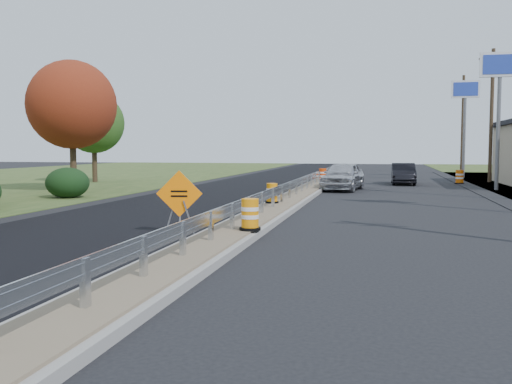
% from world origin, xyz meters
% --- Properties ---
extents(ground, '(140.00, 140.00, 0.00)m').
position_xyz_m(ground, '(0.00, 0.00, 0.00)').
color(ground, black).
rests_on(ground, ground).
extents(milled_overlay, '(7.20, 120.00, 0.01)m').
position_xyz_m(milled_overlay, '(-4.40, 10.00, 0.01)').
color(milled_overlay, black).
rests_on(milled_overlay, ground).
extents(median, '(1.60, 55.00, 0.23)m').
position_xyz_m(median, '(0.00, 8.00, 0.11)').
color(median, gray).
rests_on(median, ground).
extents(guardrail, '(0.10, 46.15, 0.72)m').
position_xyz_m(guardrail, '(0.00, 9.00, 0.73)').
color(guardrail, silver).
rests_on(guardrail, median).
extents(pylon_sign_mid, '(2.20, 0.30, 7.90)m').
position_xyz_m(pylon_sign_mid, '(10.50, 16.00, 6.48)').
color(pylon_sign_mid, slate).
rests_on(pylon_sign_mid, ground).
extents(pylon_sign_north, '(2.20, 0.30, 7.90)m').
position_xyz_m(pylon_sign_north, '(10.50, 30.00, 6.48)').
color(pylon_sign_north, slate).
rests_on(pylon_sign_north, ground).
extents(utility_pole_nmid, '(1.90, 0.26, 9.40)m').
position_xyz_m(utility_pole_nmid, '(11.50, 24.00, 4.93)').
color(utility_pole_nmid, '#473523').
rests_on(utility_pole_nmid, ground).
extents(utility_pole_north, '(1.90, 0.26, 9.40)m').
position_xyz_m(utility_pole_north, '(11.50, 39.00, 4.93)').
color(utility_pole_north, '#473523').
rests_on(utility_pole_north, ground).
extents(hedge_north, '(2.09, 2.09, 1.52)m').
position_xyz_m(hedge_north, '(-11.00, 6.00, 0.76)').
color(hedge_north, black).
rests_on(hedge_north, ground).
extents(tree_near_red, '(4.95, 4.95, 7.35)m').
position_xyz_m(tree_near_red, '(-13.00, 10.00, 4.86)').
color(tree_near_red, '#473523').
rests_on(tree_near_red, ground).
extents(tree_near_back, '(4.29, 4.29, 6.37)m').
position_xyz_m(tree_near_back, '(-16.00, 18.00, 4.21)').
color(tree_near_back, '#473523').
rests_on(tree_near_back, ground).
extents(caution_sign, '(1.31, 0.55, 1.82)m').
position_xyz_m(caution_sign, '(-1.59, -3.87, 0.46)').
color(caution_sign, white).
rests_on(caution_sign, ground).
extents(barrel_median_near, '(0.58, 0.58, 0.86)m').
position_xyz_m(barrel_median_near, '(0.55, -4.19, 0.64)').
color(barrel_median_near, black).
rests_on(barrel_median_near, median).
extents(barrel_median_mid, '(0.55, 0.55, 0.80)m').
position_xyz_m(barrel_median_mid, '(-0.31, 3.44, 0.62)').
color(barrel_median_mid, black).
rests_on(barrel_median_mid, median).
extents(barrel_median_far, '(0.60, 0.60, 0.88)m').
position_xyz_m(barrel_median_far, '(0.20, 18.46, 0.65)').
color(barrel_median_far, black).
rests_on(barrel_median_far, median).
extents(barrel_shoulder_mid, '(0.65, 0.65, 0.95)m').
position_xyz_m(barrel_shoulder_mid, '(9.20, 21.82, 0.46)').
color(barrel_shoulder_mid, black).
rests_on(barrel_shoulder_mid, ground).
extents(car_silver, '(2.59, 5.08, 1.66)m').
position_xyz_m(car_silver, '(1.80, 14.25, 0.83)').
color(car_silver, '#B9B9BE').
rests_on(car_silver, ground).
extents(car_dark_mid, '(1.56, 4.35, 1.43)m').
position_xyz_m(car_dark_mid, '(5.43, 20.61, 0.71)').
color(car_dark_mid, black).
rests_on(car_dark_mid, ground).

